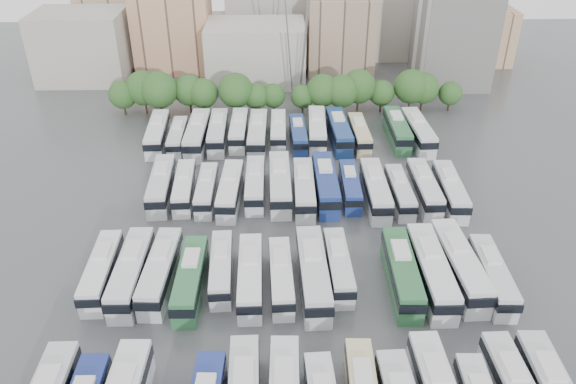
{
  "coord_description": "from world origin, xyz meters",
  "views": [
    {
      "loc": [
        -1.95,
        -54.4,
        41.13
      ],
      "look_at": [
        -0.53,
        8.85,
        3.0
      ],
      "focal_mm": 35.0,
      "sensor_mm": 36.0,
      "label": 1
    }
  ],
  "objects_px": {
    "bus_r1_s5": "(250,276)",
    "bus_r2_s7": "(304,188)",
    "bus_r1_s12": "(459,265)",
    "bus_r2_s8": "(326,184)",
    "bus_r1_s8": "(338,266)",
    "bus_r1_s1": "(131,272)",
    "bus_r1_s6": "(281,276)",
    "bus_r2_s1": "(161,185)",
    "bus_r2_s5": "(255,184)",
    "bus_r3_s0": "(158,133)",
    "bus_r1_s11": "(431,271)",
    "bus_r3_s13": "(418,131)",
    "bus_r2_s9": "(350,186)",
    "bus_r3_s9": "(339,131)",
    "bus_r1_s3": "(191,279)",
    "bus_r3_s3": "(218,132)",
    "electricity_pylon": "(297,0)",
    "bus_r2_s11": "(400,192)",
    "bus_r3_s5": "(258,133)",
    "bus_r3_s10": "(359,134)",
    "bus_r1_s7": "(313,273)",
    "bus_r2_s6": "(280,183)",
    "bus_r2_s3": "(207,190)",
    "apartment_tower": "(456,20)",
    "bus_r1_s13": "(492,275)",
    "bus_r1_s2": "(161,271)",
    "bus_r2_s13": "(450,190)",
    "bus_r2_s12": "(424,188)",
    "bus_r2_s10": "(375,189)",
    "bus_r2_s2": "(184,187)",
    "bus_r1_s0": "(102,271)",
    "bus_r3_s6": "(278,130)",
    "bus_r3_s7": "(298,134)",
    "bus_r3_s12": "(397,129)",
    "bus_r3_s4": "(239,130)",
    "bus_r3_s8": "(317,129)",
    "bus_r3_s1": "(178,137)",
    "bus_r2_s4": "(230,190)",
    "bus_r1_s4": "(221,268)"
  },
  "relations": [
    {
      "from": "bus_r1_s5",
      "to": "bus_r2_s7",
      "type": "height_order",
      "value": "bus_r2_s7"
    },
    {
      "from": "bus_r1_s12",
      "to": "bus_r2_s8",
      "type": "height_order",
      "value": "bus_r1_s12"
    },
    {
      "from": "bus_r1_s8",
      "to": "bus_r2_s7",
      "type": "xyz_separation_m",
      "value": [
        -3.08,
        16.65,
        0.21
      ]
    },
    {
      "from": "bus_r1_s1",
      "to": "bus_r1_s6",
      "type": "bearing_deg",
      "value": -2.14
    },
    {
      "from": "bus_r1_s12",
      "to": "bus_r2_s1",
      "type": "bearing_deg",
      "value": 149.89
    },
    {
      "from": "bus_r2_s5",
      "to": "bus_r3_s0",
      "type": "xyz_separation_m",
      "value": [
        -16.43,
        16.6,
        0.16
      ]
    },
    {
      "from": "bus_r1_s11",
      "to": "bus_r3_s13",
      "type": "height_order",
      "value": "bus_r1_s11"
    },
    {
      "from": "bus_r2_s9",
      "to": "bus_r3_s9",
      "type": "distance_m",
      "value": 17.38
    },
    {
      "from": "bus_r1_s3",
      "to": "bus_r3_s3",
      "type": "xyz_separation_m",
      "value": [
        -0.18,
        37.22,
        0.12
      ]
    },
    {
      "from": "electricity_pylon",
      "to": "bus_r2_s11",
      "type": "xyz_separation_m",
      "value": [
        12.77,
        -39.22,
        -16.96
      ]
    },
    {
      "from": "bus_r3_s5",
      "to": "bus_r3_s10",
      "type": "distance_m",
      "value": 16.72
    },
    {
      "from": "bus_r1_s7",
      "to": "bus_r2_s6",
      "type": "distance_m",
      "value": 19.92
    },
    {
      "from": "bus_r1_s6",
      "to": "bus_r2_s5",
      "type": "distance_m",
      "value": 20.17
    },
    {
      "from": "bus_r2_s1",
      "to": "bus_r2_s3",
      "type": "relative_size",
      "value": 1.16
    },
    {
      "from": "apartment_tower",
      "to": "bus_r3_s5",
      "type": "distance_m",
      "value": 49.74
    },
    {
      "from": "bus_r3_s13",
      "to": "bus_r2_s1",
      "type": "bearing_deg",
      "value": -159.88
    },
    {
      "from": "bus_r3_s3",
      "to": "bus_r3_s13",
      "type": "distance_m",
      "value": 33.0
    },
    {
      "from": "bus_r3_s9",
      "to": "bus_r1_s13",
      "type": "bearing_deg",
      "value": -73.46
    },
    {
      "from": "bus_r1_s2",
      "to": "bus_r2_s13",
      "type": "relative_size",
      "value": 1.03
    },
    {
      "from": "bus_r2_s12",
      "to": "bus_r3_s0",
      "type": "xyz_separation_m",
      "value": [
        -39.74,
        18.26,
        0.1
      ]
    },
    {
      "from": "bus_r2_s10",
      "to": "bus_r2_s12",
      "type": "distance_m",
      "value": 6.85
    },
    {
      "from": "bus_r1_s6",
      "to": "bus_r2_s11",
      "type": "relative_size",
      "value": 1.01
    },
    {
      "from": "bus_r1_s5",
      "to": "bus_r2_s2",
      "type": "xyz_separation_m",
      "value": [
        -9.81,
        19.4,
        -0.09
      ]
    },
    {
      "from": "bus_r1_s0",
      "to": "bus_r1_s1",
      "type": "bearing_deg",
      "value": -10.61
    },
    {
      "from": "bus_r3_s6",
      "to": "bus_r2_s3",
      "type": "bearing_deg",
      "value": -117.02
    },
    {
      "from": "bus_r2_s2",
      "to": "bus_r1_s0",
      "type": "bearing_deg",
      "value": -112.79
    },
    {
      "from": "bus_r3_s7",
      "to": "bus_r2_s12",
      "type": "bearing_deg",
      "value": -49.07
    },
    {
      "from": "bus_r2_s5",
      "to": "bus_r2_s7",
      "type": "bearing_deg",
      "value": -13.01
    },
    {
      "from": "bus_r1_s0",
      "to": "bus_r1_s1",
      "type": "distance_m",
      "value": 3.43
    },
    {
      "from": "apartment_tower",
      "to": "bus_r3_s12",
      "type": "distance_m",
      "value": 33.71
    },
    {
      "from": "electricity_pylon",
      "to": "bus_r2_s3",
      "type": "height_order",
      "value": "electricity_pylon"
    },
    {
      "from": "bus_r2_s3",
      "to": "bus_r3_s4",
      "type": "height_order",
      "value": "bus_r3_s4"
    },
    {
      "from": "bus_r1_s5",
      "to": "bus_r3_s8",
      "type": "xyz_separation_m",
      "value": [
        9.79,
        37.49,
        0.15
      ]
    },
    {
      "from": "bus_r2_s8",
      "to": "bus_r3_s13",
      "type": "xyz_separation_m",
      "value": [
        16.6,
        16.81,
        -0.02
      ]
    },
    {
      "from": "bus_r1_s11",
      "to": "bus_r3_s10",
      "type": "xyz_separation_m",
      "value": [
        -3.12,
        35.94,
        -0.34
      ]
    },
    {
      "from": "bus_r2_s9",
      "to": "bus_r3_s0",
      "type": "bearing_deg",
      "value": 151.1
    },
    {
      "from": "bus_r1_s13",
      "to": "bus_r2_s10",
      "type": "height_order",
      "value": "bus_r2_s10"
    },
    {
      "from": "bus_r1_s11",
      "to": "bus_r3_s1",
      "type": "bearing_deg",
      "value": 132.55
    },
    {
      "from": "bus_r1_s5",
      "to": "bus_r2_s4",
      "type": "xyz_separation_m",
      "value": [
        -3.39,
        18.32,
        0.04
      ]
    },
    {
      "from": "bus_r2_s5",
      "to": "bus_r2_s12",
      "type": "relative_size",
      "value": 0.97
    },
    {
      "from": "bus_r2_s5",
      "to": "bus_r1_s8",
      "type": "bearing_deg",
      "value": -61.75
    },
    {
      "from": "bus_r1_s11",
      "to": "apartment_tower",
      "type": "bearing_deg",
      "value": 73.3
    },
    {
      "from": "bus_r3_s10",
      "to": "bus_r1_s4",
      "type": "bearing_deg",
      "value": -121.57
    },
    {
      "from": "bus_r3_s1",
      "to": "bus_r3_s4",
      "type": "distance_m",
      "value": 10.07
    },
    {
      "from": "bus_r1_s11",
      "to": "bus_r2_s3",
      "type": "distance_m",
      "value": 32.35
    },
    {
      "from": "electricity_pylon",
      "to": "bus_r2_s1",
      "type": "height_order",
      "value": "electricity_pylon"
    },
    {
      "from": "apartment_tower",
      "to": "bus_r2_s11",
      "type": "bearing_deg",
      "value": -112.15
    },
    {
      "from": "electricity_pylon",
      "to": "bus_r2_s1",
      "type": "relative_size",
      "value": 2.66
    },
    {
      "from": "bus_r1_s3",
      "to": "apartment_tower",
      "type": "bearing_deg",
      "value": 55.89
    },
    {
      "from": "bus_r1_s1",
      "to": "bus_r2_s12",
      "type": "distance_m",
      "value": 40.26
    }
  ]
}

